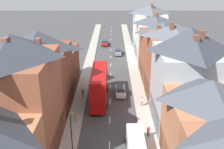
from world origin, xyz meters
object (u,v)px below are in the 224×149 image
at_px(pedestrian_far_left, 141,101).
at_px(street_lamp, 71,133).
at_px(car_near_silver, 120,90).
at_px(pedestrian_far_right, 82,92).
at_px(car_parked_left_a, 117,51).
at_px(pedestrian_mid_right, 74,117).
at_px(double_decker_bus_lead, 98,85).
at_px(car_parked_right_a, 104,43).
at_px(pedestrian_mid_left, 147,130).
at_px(delivery_van, 135,143).

xyz_separation_m(pedestrian_far_left, street_lamp, (-9.32, -12.08, 2.21)).
relative_size(car_near_silver, street_lamp, 0.79).
relative_size(pedestrian_far_left, pedestrian_far_right, 1.00).
bearing_deg(car_parked_left_a, pedestrian_mid_right, -101.57).
relative_size(double_decker_bus_lead, car_parked_left_a, 2.38).
distance_m(car_near_silver, pedestrian_far_right, 6.59).
xyz_separation_m(car_parked_right_a, pedestrian_mid_left, (6.82, -45.19, 0.20)).
bearing_deg(car_near_silver, car_parked_left_a, 90.00).
distance_m(double_decker_bus_lead, car_near_silver, 4.68).
xyz_separation_m(car_near_silver, delivery_van, (1.30, -15.65, 0.52)).
relative_size(car_parked_right_a, street_lamp, 0.83).
height_order(car_near_silver, delivery_van, delivery_van).
height_order(car_parked_right_a, street_lamp, street_lamp).
height_order(double_decker_bus_lead, pedestrian_far_right, double_decker_bus_lead).
xyz_separation_m(double_decker_bus_lead, car_parked_left_a, (3.61, 25.82, -1.97)).
bearing_deg(car_parked_right_a, pedestrian_mid_right, -94.25).
bearing_deg(pedestrian_far_left, delivery_van, -99.87).
bearing_deg(car_near_silver, double_decker_bus_lead, -148.59).
relative_size(delivery_van, pedestrian_far_left, 3.23).
bearing_deg(pedestrian_mid_right, car_near_silver, 53.68).
relative_size(double_decker_bus_lead, car_parked_right_a, 2.36).
bearing_deg(delivery_van, street_lamp, -174.33).
relative_size(car_parked_left_a, car_parked_right_a, 0.99).
height_order(car_near_silver, pedestrian_mid_right, pedestrian_mid_right).
bearing_deg(car_parked_left_a, delivery_van, -88.10).
height_order(car_parked_right_a, delivery_van, delivery_van).
xyz_separation_m(car_parked_left_a, street_lamp, (-6.05, -39.99, 2.40)).
bearing_deg(pedestrian_mid_left, pedestrian_far_right, 130.24).
relative_size(car_parked_right_a, pedestrian_far_left, 2.84).
bearing_deg(pedestrian_far_right, pedestrian_mid_right, -91.52).
xyz_separation_m(car_parked_right_a, street_lamp, (-2.45, -48.97, 2.41)).
bearing_deg(pedestrian_far_left, double_decker_bus_lead, 163.07).
bearing_deg(pedestrian_far_right, car_parked_right_a, 85.10).
bearing_deg(pedestrian_mid_left, double_decker_bus_lead, 123.31).
bearing_deg(pedestrian_far_right, car_parked_left_a, 75.30).
relative_size(car_parked_right_a, delivery_van, 0.88).
height_order(double_decker_bus_lead, car_near_silver, double_decker_bus_lead).
relative_size(car_near_silver, pedestrian_far_right, 2.70).
relative_size(pedestrian_mid_left, pedestrian_far_left, 1.00).
height_order(car_parked_left_a, pedestrian_far_left, pedestrian_far_left).
xyz_separation_m(pedestrian_mid_left, pedestrian_mid_right, (-9.92, 3.48, 0.00)).
bearing_deg(pedestrian_mid_right, double_decker_bus_lead, 65.90).
bearing_deg(pedestrian_mid_left, pedestrian_mid_right, 160.67).
xyz_separation_m(car_near_silver, car_parked_left_a, (0.00, 23.62, 0.02)).
bearing_deg(pedestrian_far_right, car_near_silver, 9.82).
bearing_deg(car_parked_left_a, car_near_silver, -90.00).
bearing_deg(double_decker_bus_lead, car_near_silver, 31.41).
bearing_deg(pedestrian_mid_right, pedestrian_mid_left, -19.33).
bearing_deg(pedestrian_far_left, pedestrian_mid_right, -154.23).
xyz_separation_m(double_decker_bus_lead, street_lamp, (-2.44, -14.17, 0.43)).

